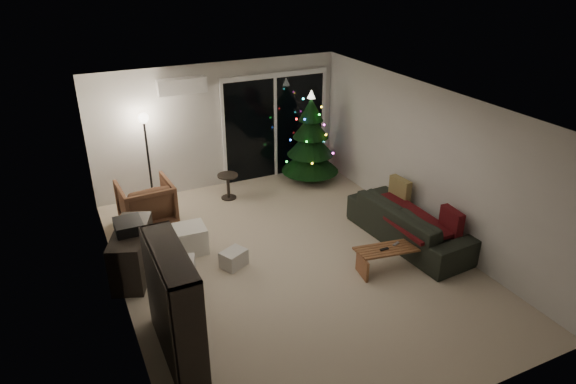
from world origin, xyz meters
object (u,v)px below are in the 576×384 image
object	(u,v)px
bookshelf	(159,308)
coffee_table	(391,257)
armchair	(146,204)
media_cabinet	(133,253)
sofa	(410,223)
christmas_tree	(311,137)

from	to	relation	value
bookshelf	coffee_table	size ratio (longest dim) A/B	1.27
armchair	bookshelf	bearing A→B (deg)	78.11
armchair	coffee_table	size ratio (longest dim) A/B	0.81
bookshelf	armchair	xyz separation A→B (m)	(0.51, 3.35, -0.30)
media_cabinet	coffee_table	bearing A→B (deg)	-1.99
sofa	bookshelf	bearing A→B (deg)	97.79
media_cabinet	armchair	xyz separation A→B (m)	(0.51, 1.46, 0.04)
sofa	coffee_table	size ratio (longest dim) A/B	2.07
bookshelf	coffee_table	xyz separation A→B (m)	(3.57, 0.39, -0.53)
media_cabinet	christmas_tree	size ratio (longest dim) A/B	0.62
armchair	christmas_tree	world-z (taller)	christmas_tree
armchair	sofa	xyz separation A→B (m)	(3.79, -2.44, -0.07)
bookshelf	coffee_table	world-z (taller)	bookshelf
sofa	christmas_tree	xyz separation A→B (m)	(-0.32, 2.92, 0.63)
coffee_table	media_cabinet	bearing A→B (deg)	166.32
christmas_tree	bookshelf	bearing A→B (deg)	-136.04
media_cabinet	christmas_tree	world-z (taller)	christmas_tree
media_cabinet	sofa	xyz separation A→B (m)	(4.30, -0.97, -0.04)
sofa	media_cabinet	bearing A→B (deg)	73.02
bookshelf	media_cabinet	bearing A→B (deg)	102.63
christmas_tree	sofa	bearing A→B (deg)	-83.66
armchair	coffee_table	world-z (taller)	armchair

